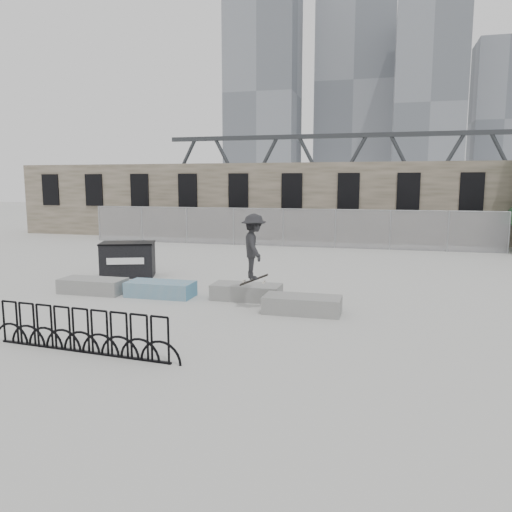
# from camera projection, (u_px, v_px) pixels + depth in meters

# --- Properties ---
(ground) EXTENTS (120.00, 120.00, 0.00)m
(ground) POSITION_uv_depth(u_px,v_px,m) (198.00, 298.00, 14.66)
(ground) COLOR #A6A6A2
(ground) RESTS_ON ground
(stone_wall) EXTENTS (36.00, 2.58, 4.50)m
(stone_wall) POSITION_uv_depth(u_px,v_px,m) (296.00, 201.00, 29.88)
(stone_wall) COLOR #635948
(stone_wall) RESTS_ON ground
(chainlink_fence) EXTENTS (22.06, 0.06, 2.02)m
(chainlink_fence) POSITION_uv_depth(u_px,v_px,m) (283.00, 227.00, 26.48)
(chainlink_fence) COLOR gray
(chainlink_fence) RESTS_ON ground
(planter_far_left) EXTENTS (2.00, 0.90, 0.45)m
(planter_far_left) POSITION_uv_depth(u_px,v_px,m) (93.00, 285.00, 15.36)
(planter_far_left) COLOR gray
(planter_far_left) RESTS_ON ground
(planter_center_left) EXTENTS (2.00, 0.90, 0.45)m
(planter_center_left) POSITION_uv_depth(u_px,v_px,m) (161.00, 288.00, 14.89)
(planter_center_left) COLOR teal
(planter_center_left) RESTS_ON ground
(planter_center_right) EXTENTS (2.00, 0.90, 0.45)m
(planter_center_right) POSITION_uv_depth(u_px,v_px,m) (246.00, 291.00, 14.52)
(planter_center_right) COLOR gray
(planter_center_right) RESTS_ON ground
(planter_offset) EXTENTS (2.00, 0.90, 0.45)m
(planter_offset) POSITION_uv_depth(u_px,v_px,m) (302.00, 304.00, 13.00)
(planter_offset) COLOR gray
(planter_offset) RESTS_ON ground
(dumpster) EXTENTS (2.17, 1.73, 1.24)m
(dumpster) POSITION_uv_depth(u_px,v_px,m) (128.00, 259.00, 18.04)
(dumpster) COLOR black
(dumpster) RESTS_ON ground
(bike_rack) EXTENTS (4.48, 0.43, 0.90)m
(bike_rack) POSITION_uv_depth(u_px,v_px,m) (81.00, 331.00, 9.95)
(bike_rack) COLOR black
(bike_rack) RESTS_ON ground
(skyline_towers) EXTENTS (58.00, 28.00, 48.00)m
(skyline_towers) POSITION_uv_depth(u_px,v_px,m) (358.00, 96.00, 101.69)
(skyline_towers) COLOR slate
(skyline_towers) RESTS_ON ground
(truss_bridge) EXTENTS (70.00, 3.00, 9.80)m
(truss_bridge) POSITION_uv_depth(u_px,v_px,m) (425.00, 176.00, 64.23)
(truss_bridge) COLOR #2D3033
(truss_bridge) RESTS_ON ground
(skateboarder) EXTENTS (1.06, 1.29, 1.92)m
(skateboarder) POSITION_uv_depth(u_px,v_px,m) (254.00, 247.00, 13.16)
(skateboarder) COLOR black
(skateboarder) RESTS_ON ground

